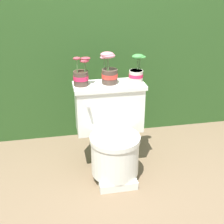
# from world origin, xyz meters

# --- Properties ---
(ground_plane) EXTENTS (12.00, 12.00, 0.00)m
(ground_plane) POSITION_xyz_m (0.00, 0.00, 0.00)
(ground_plane) COLOR brown
(hedge_backdrop) EXTENTS (4.12, 0.60, 1.57)m
(hedge_backdrop) POSITION_xyz_m (0.00, 0.99, 0.78)
(hedge_backdrop) COLOR #284C1E
(hedge_backdrop) RESTS_ON ground
(toilet) EXTENTS (0.52, 0.52, 0.67)m
(toilet) POSITION_xyz_m (-0.03, 0.07, 0.33)
(toilet) COLOR silver
(toilet) RESTS_ON ground
(potted_plant_left) EXTENTS (0.13, 0.11, 0.21)m
(potted_plant_left) POSITION_xyz_m (-0.23, 0.20, 0.74)
(potted_plant_left) COLOR #47382D
(potted_plant_left) RESTS_ON toilet
(potted_plant_midleft) EXTENTS (0.13, 0.13, 0.24)m
(potted_plant_midleft) POSITION_xyz_m (-0.03, 0.19, 0.76)
(potted_plant_midleft) COLOR #47382D
(potted_plant_midleft) RESTS_ON toilet
(potted_plant_middle) EXTENTS (0.13, 0.11, 0.20)m
(potted_plant_middle) POSITION_xyz_m (0.18, 0.21, 0.75)
(potted_plant_middle) COLOR beige
(potted_plant_middle) RESTS_ON toilet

